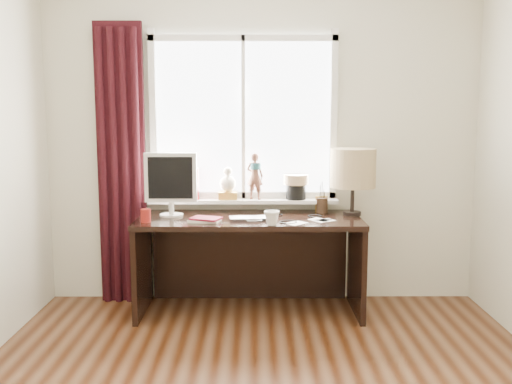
{
  "coord_description": "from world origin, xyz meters",
  "views": [
    {
      "loc": [
        -0.06,
        -2.65,
        1.55
      ],
      "look_at": [
        -0.05,
        1.25,
        1.0
      ],
      "focal_mm": 40.0,
      "sensor_mm": 36.0,
      "label": 1
    }
  ],
  "objects_px": {
    "mug": "(272,218)",
    "desk": "(250,246)",
    "red_cup": "(146,216)",
    "monitor": "(171,180)",
    "laptop": "(253,218)",
    "table_lamp": "(353,169)"
  },
  "relations": [
    {
      "from": "mug",
      "to": "red_cup",
      "type": "relative_size",
      "value": 1.13
    },
    {
      "from": "laptop",
      "to": "monitor",
      "type": "relative_size",
      "value": 0.7
    },
    {
      "from": "mug",
      "to": "desk",
      "type": "distance_m",
      "value": 0.52
    },
    {
      "from": "red_cup",
      "to": "desk",
      "type": "relative_size",
      "value": 0.06
    },
    {
      "from": "monitor",
      "to": "table_lamp",
      "type": "xyz_separation_m",
      "value": [
        1.4,
        0.03,
        0.09
      ]
    },
    {
      "from": "laptop",
      "to": "monitor",
      "type": "height_order",
      "value": "monitor"
    },
    {
      "from": "red_cup",
      "to": "monitor",
      "type": "bearing_deg",
      "value": 58.69
    },
    {
      "from": "mug",
      "to": "red_cup",
      "type": "distance_m",
      "value": 0.92
    },
    {
      "from": "mug",
      "to": "desk",
      "type": "xyz_separation_m",
      "value": [
        -0.16,
        0.4,
        -0.3
      ]
    },
    {
      "from": "monitor",
      "to": "table_lamp",
      "type": "height_order",
      "value": "table_lamp"
    },
    {
      "from": "laptop",
      "to": "mug",
      "type": "relative_size",
      "value": 3.13
    },
    {
      "from": "mug",
      "to": "table_lamp",
      "type": "relative_size",
      "value": 0.21
    },
    {
      "from": "mug",
      "to": "monitor",
      "type": "distance_m",
      "value": 0.88
    },
    {
      "from": "laptop",
      "to": "red_cup",
      "type": "distance_m",
      "value": 0.79
    },
    {
      "from": "red_cup",
      "to": "monitor",
      "type": "height_order",
      "value": "monitor"
    },
    {
      "from": "monitor",
      "to": "table_lamp",
      "type": "relative_size",
      "value": 0.94
    },
    {
      "from": "laptop",
      "to": "mug",
      "type": "height_order",
      "value": "mug"
    },
    {
      "from": "desk",
      "to": "table_lamp",
      "type": "bearing_deg",
      "value": -0.52
    },
    {
      "from": "laptop",
      "to": "table_lamp",
      "type": "bearing_deg",
      "value": 8.81
    },
    {
      "from": "red_cup",
      "to": "table_lamp",
      "type": "distance_m",
      "value": 1.61
    },
    {
      "from": "laptop",
      "to": "mug",
      "type": "xyz_separation_m",
      "value": [
        0.14,
        -0.19,
        0.04
      ]
    },
    {
      "from": "monitor",
      "to": "table_lamp",
      "type": "bearing_deg",
      "value": 1.26
    }
  ]
}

